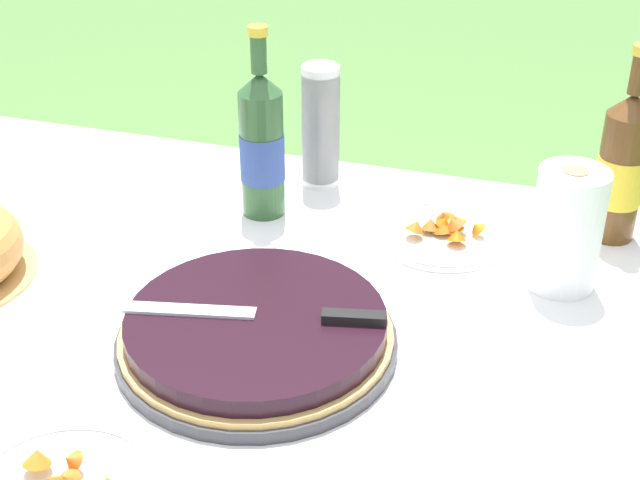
{
  "coord_description": "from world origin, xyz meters",
  "views": [
    {
      "loc": [
        0.57,
        -0.99,
        1.49
      ],
      "look_at": [
        0.2,
        0.2,
        0.76
      ],
      "focal_mm": 50.0,
      "sensor_mm": 36.0,
      "label": 1
    }
  ],
  "objects_px": {
    "berry_tart": "(256,332)",
    "cup_stack": "(321,127)",
    "snack_plate_left": "(442,232)",
    "paper_towel_roll": "(567,229)",
    "cider_bottle_amber": "(621,168)",
    "serving_knife": "(276,313)",
    "cider_bottle_green": "(262,145)"
  },
  "relations": [
    {
      "from": "snack_plate_left",
      "to": "paper_towel_roll",
      "type": "xyz_separation_m",
      "value": [
        0.21,
        -0.09,
        0.09
      ]
    },
    {
      "from": "serving_knife",
      "to": "cider_bottle_green",
      "type": "bearing_deg",
      "value": -79.24
    },
    {
      "from": "snack_plate_left",
      "to": "paper_towel_roll",
      "type": "distance_m",
      "value": 0.24
    },
    {
      "from": "berry_tart",
      "to": "cup_stack",
      "type": "distance_m",
      "value": 0.55
    },
    {
      "from": "snack_plate_left",
      "to": "paper_towel_roll",
      "type": "relative_size",
      "value": 1.16
    },
    {
      "from": "berry_tart",
      "to": "cup_stack",
      "type": "relative_size",
      "value": 1.69
    },
    {
      "from": "cider_bottle_amber",
      "to": "serving_knife",
      "type": "bearing_deg",
      "value": -132.46
    },
    {
      "from": "berry_tart",
      "to": "cider_bottle_amber",
      "type": "bearing_deg",
      "value": 46.13
    },
    {
      "from": "cup_stack",
      "to": "cider_bottle_amber",
      "type": "xyz_separation_m",
      "value": [
        0.55,
        -0.04,
        0.01
      ]
    },
    {
      "from": "cider_bottle_green",
      "to": "paper_towel_roll",
      "type": "xyz_separation_m",
      "value": [
        0.54,
        -0.09,
        -0.03
      ]
    },
    {
      "from": "cider_bottle_green",
      "to": "cider_bottle_amber",
      "type": "bearing_deg",
      "value": 9.33
    },
    {
      "from": "berry_tart",
      "to": "paper_towel_roll",
      "type": "distance_m",
      "value": 0.51
    },
    {
      "from": "berry_tart",
      "to": "cider_bottle_amber",
      "type": "distance_m",
      "value": 0.7
    },
    {
      "from": "cup_stack",
      "to": "berry_tart",
      "type": "bearing_deg",
      "value": -82.36
    },
    {
      "from": "paper_towel_roll",
      "to": "cup_stack",
      "type": "bearing_deg",
      "value": 153.98
    },
    {
      "from": "berry_tart",
      "to": "snack_plate_left",
      "type": "xyz_separation_m",
      "value": [
        0.2,
        0.4,
        -0.02
      ]
    },
    {
      "from": "snack_plate_left",
      "to": "cider_bottle_amber",
      "type": "bearing_deg",
      "value": 19.77
    },
    {
      "from": "paper_towel_roll",
      "to": "serving_knife",
      "type": "bearing_deg",
      "value": -141.21
    },
    {
      "from": "cup_stack",
      "to": "cider_bottle_amber",
      "type": "bearing_deg",
      "value": -4.53
    },
    {
      "from": "paper_towel_roll",
      "to": "cider_bottle_green",
      "type": "bearing_deg",
      "value": 170.77
    },
    {
      "from": "berry_tart",
      "to": "serving_knife",
      "type": "relative_size",
      "value": 1.09
    },
    {
      "from": "cider_bottle_amber",
      "to": "berry_tart",
      "type": "bearing_deg",
      "value": -133.87
    },
    {
      "from": "serving_knife",
      "to": "snack_plate_left",
      "type": "distance_m",
      "value": 0.43
    },
    {
      "from": "cider_bottle_green",
      "to": "cider_bottle_amber",
      "type": "height_order",
      "value": "cider_bottle_green"
    },
    {
      "from": "cider_bottle_amber",
      "to": "snack_plate_left",
      "type": "relative_size",
      "value": 1.47
    },
    {
      "from": "snack_plate_left",
      "to": "berry_tart",
      "type": "bearing_deg",
      "value": -116.44
    },
    {
      "from": "cup_stack",
      "to": "snack_plate_left",
      "type": "bearing_deg",
      "value": -28.19
    },
    {
      "from": "snack_plate_left",
      "to": "serving_knife",
      "type": "bearing_deg",
      "value": -113.35
    },
    {
      "from": "cup_stack",
      "to": "paper_towel_roll",
      "type": "bearing_deg",
      "value": -26.02
    },
    {
      "from": "serving_knife",
      "to": "cup_stack",
      "type": "height_order",
      "value": "cup_stack"
    },
    {
      "from": "cup_stack",
      "to": "paper_towel_roll",
      "type": "relative_size",
      "value": 1.19
    },
    {
      "from": "serving_knife",
      "to": "snack_plate_left",
      "type": "relative_size",
      "value": 1.58
    }
  ]
}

